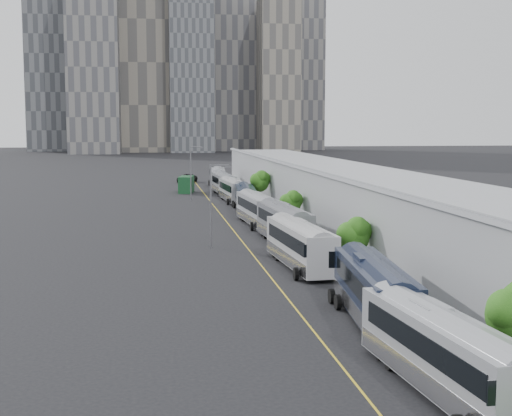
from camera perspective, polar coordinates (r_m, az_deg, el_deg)
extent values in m
cube|color=gray|center=(80.94, 5.85, -1.93)|extent=(10.00, 170.00, 0.12)
cube|color=gold|center=(79.05, -1.55, -2.14)|extent=(0.12, 160.00, 0.02)
cube|color=gray|center=(81.59, 8.60, 0.46)|extent=(12.00, 160.00, 6.80)
cube|color=gray|center=(81.37, 8.63, 2.18)|extent=(12.45, 160.40, 2.57)
cube|color=gray|center=(79.77, 4.59, 2.97)|extent=(0.30, 160.00, 0.40)
cube|color=slate|center=(325.45, -12.91, 12.66)|extent=(22.00, 22.00, 95.00)
cube|color=gray|center=(345.95, -8.78, 14.46)|extent=(26.00, 24.00, 120.00)
cube|color=slate|center=(334.30, -5.23, 11.33)|extent=(20.00, 20.00, 80.00)
cube|color=slate|center=(357.03, -2.14, 13.06)|extent=(24.00, 24.00, 105.00)
cube|color=gray|center=(333.62, 1.82, 10.51)|extent=(18.00, 18.00, 70.00)
cube|color=slate|center=(367.81, -15.63, 13.03)|extent=(28.00, 26.00, 110.00)
cube|color=slate|center=(371.89, 3.49, 11.63)|extent=(22.00, 22.00, 90.00)
cube|color=#92959B|center=(33.53, 14.68, -11.08)|extent=(3.60, 13.05, 3.12)
cube|color=black|center=(33.19, 14.84, -10.26)|extent=(3.54, 11.51, 1.06)
cube|color=silver|center=(33.84, 14.63, -12.70)|extent=(3.62, 12.80, 1.00)
cube|color=#92959B|center=(34.39, 13.79, -7.65)|extent=(1.46, 2.28, 0.30)
cube|color=black|center=(44.16, 9.41, -6.58)|extent=(3.91, 13.55, 3.24)
cube|color=black|center=(43.84, 9.51, -5.90)|extent=(3.82, 11.96, 1.10)
cube|color=silver|center=(44.40, 9.39, -7.88)|extent=(3.93, 13.28, 1.04)
cube|color=black|center=(45.24, 8.86, -3.97)|extent=(1.54, 2.38, 0.31)
cube|color=#B9BABC|center=(60.46, 3.55, -2.94)|extent=(3.53, 13.58, 3.26)
cube|color=black|center=(60.17, 3.59, -2.42)|extent=(3.49, 11.97, 1.11)
cube|color=silver|center=(60.64, 3.54, -3.91)|extent=(3.56, 13.31, 1.04)
cube|color=#B9BABC|center=(61.70, 3.26, -1.07)|extent=(1.48, 2.35, 0.31)
cube|color=slate|center=(72.82, 2.23, -1.28)|extent=(3.58, 13.87, 3.33)
cube|color=black|center=(72.54, 2.27, -0.83)|extent=(3.54, 12.23, 1.13)
cube|color=silver|center=(72.97, 2.23, -2.11)|extent=(3.60, 13.60, 1.06)
cube|color=slate|center=(74.14, 2.02, 0.28)|extent=(1.51, 2.40, 0.32)
cube|color=#A6A9B0|center=(86.63, 0.08, -0.08)|extent=(3.48, 13.31, 3.19)
cube|color=black|center=(86.37, 0.10, 0.29)|extent=(3.43, 11.74, 1.09)
cube|color=silver|center=(86.76, 0.08, -0.75)|extent=(3.50, 13.05, 1.02)
cube|color=#A6A9B0|center=(87.95, -0.06, 1.17)|extent=(1.46, 2.31, 0.30)
cube|color=#172134|center=(101.52, -0.86, 0.84)|extent=(3.56, 12.66, 3.03)
cube|color=black|center=(101.27, -0.85, 1.14)|extent=(3.49, 11.17, 1.03)
cube|color=silver|center=(101.62, -0.86, 0.30)|extent=(3.58, 12.41, 0.97)
cube|color=#172134|center=(102.79, -0.97, 1.84)|extent=(1.43, 2.21, 0.29)
cube|color=#B5B5B8|center=(113.60, -1.89, 1.45)|extent=(3.23, 12.72, 3.05)
cube|color=black|center=(113.36, -1.88, 1.72)|extent=(3.21, 11.21, 1.04)
cube|color=silver|center=(113.69, -1.89, 0.96)|extent=(3.26, 12.47, 0.98)
cube|color=#B5B5B8|center=(114.90, -1.98, 2.35)|extent=(1.38, 2.20, 0.29)
cube|color=gray|center=(125.97, -2.59, 1.97)|extent=(3.17, 12.99, 3.12)
cube|color=black|center=(125.73, -2.59, 2.22)|extent=(3.16, 11.45, 1.06)
cube|color=silver|center=(126.06, -2.59, 1.52)|extent=(3.20, 12.74, 1.00)
cube|color=gray|center=(127.32, -2.67, 2.79)|extent=(1.39, 2.24, 0.30)
cube|color=#A6A8B0|center=(140.21, -3.06, 2.46)|extent=(3.83, 13.56, 3.24)
cube|color=black|center=(139.96, -3.06, 2.70)|extent=(3.75, 11.97, 1.10)
cube|color=silver|center=(140.28, -3.06, 2.04)|extent=(3.84, 13.30, 1.04)
cube|color=#A6A8B0|center=(141.63, -3.13, 3.22)|extent=(1.53, 2.37, 0.31)
cylinder|color=black|center=(35.49, 19.74, -10.43)|extent=(0.18, 0.18, 3.62)
cylinder|color=black|center=(59.01, 7.75, -3.64)|extent=(0.18, 0.18, 3.14)
sphere|color=#185713|center=(58.73, 7.78, -2.00)|extent=(2.64, 2.64, 2.64)
cylinder|color=black|center=(83.87, 2.77, -0.59)|extent=(0.18, 0.18, 3.08)
sphere|color=#185713|center=(83.68, 2.78, 0.53)|extent=(2.43, 2.43, 2.43)
cylinder|color=black|center=(107.50, 0.30, 1.20)|extent=(0.18, 0.18, 3.86)
sphere|color=#185713|center=(107.33, 0.30, 2.28)|extent=(2.83, 2.83, 2.83)
cylinder|color=#59595E|center=(70.18, -3.64, 0.13)|extent=(0.18, 0.18, 8.24)
cylinder|color=#59595E|center=(69.92, -2.93, 3.42)|extent=(1.80, 0.14, 0.14)
cube|color=#59595E|center=(70.01, -2.27, 3.31)|extent=(0.50, 0.22, 0.18)
cylinder|color=#59595E|center=(115.35, -5.24, 2.76)|extent=(0.18, 0.18, 8.77)
cylinder|color=#59595E|center=(115.20, -4.81, 4.90)|extent=(1.80, 0.14, 0.14)
cube|color=#59595E|center=(115.26, -4.41, 4.83)|extent=(0.50, 0.22, 0.18)
cube|color=#123C1E|center=(129.41, -5.60, 1.88)|extent=(3.21, 5.82, 2.97)
imported|color=black|center=(153.43, -5.55, 2.38)|extent=(5.17, 7.00, 1.77)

